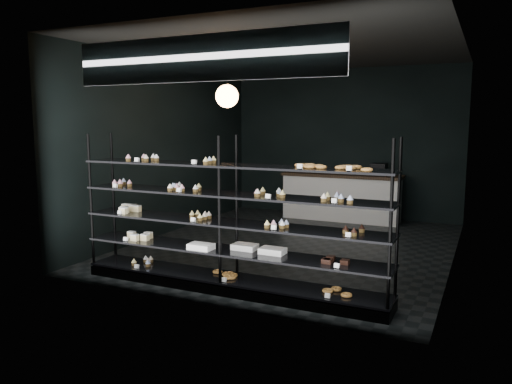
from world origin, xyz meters
TOP-DOWN VIEW (x-y plane):
  - room at (0.00, 0.00)m, footprint 5.01×6.01m
  - display_shelf at (0.06, -2.45)m, footprint 4.00×0.50m
  - signage at (0.00, -2.93)m, footprint 3.30×0.05m
  - pendant_lamp at (-0.75, -0.93)m, footprint 0.35×0.35m
  - service_counter at (0.12, 2.50)m, footprint 2.50×0.65m

SIDE VIEW (x-z plane):
  - service_counter at x=0.12m, z-range -0.11..1.12m
  - display_shelf at x=0.06m, z-range -0.33..1.58m
  - room at x=0.00m, z-range 0.00..3.20m
  - pendant_lamp at x=-0.75m, z-range 2.00..2.90m
  - signage at x=0.00m, z-range 2.50..3.00m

